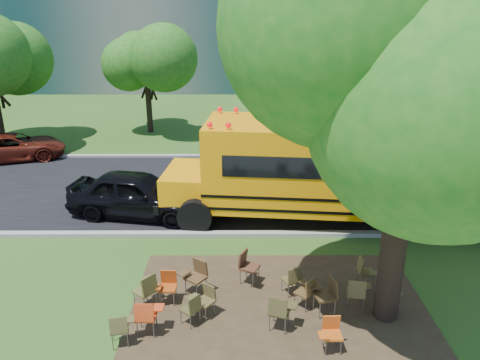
{
  "coord_description": "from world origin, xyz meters",
  "views": [
    {
      "loc": [
        0.05,
        -10.08,
        6.75
      ],
      "look_at": [
        0.09,
        3.04,
        1.86
      ],
      "focal_mm": 35.0,
      "sensor_mm": 36.0,
      "label": 1
    }
  ],
  "objects_px": {
    "chair_0": "(120,327)",
    "chair_12": "(365,270)",
    "main_tree": "(419,54)",
    "chair_9": "(196,273)",
    "chair_13": "(357,291)",
    "school_bus": "(392,167)",
    "black_car": "(137,194)",
    "chair_2": "(192,307)",
    "chair_15": "(167,284)",
    "chair_11": "(307,290)",
    "chair_6": "(327,291)",
    "chair_7": "(386,291)",
    "bg_car_red": "(14,147)",
    "chair_4": "(280,310)",
    "chair_3": "(205,297)",
    "chair_5": "(331,331)",
    "chair_1": "(147,314)",
    "chair_8": "(147,288)",
    "chair_10": "(247,264)",
    "chair_14": "(293,277)"
  },
  "relations": [
    {
      "from": "chair_0",
      "to": "chair_12",
      "type": "bearing_deg",
      "value": 8.67
    },
    {
      "from": "main_tree",
      "to": "chair_9",
      "type": "distance_m",
      "value": 7.01
    },
    {
      "from": "chair_12",
      "to": "chair_13",
      "type": "relative_size",
      "value": 0.94
    },
    {
      "from": "school_bus",
      "to": "black_car",
      "type": "relative_size",
      "value": 2.99
    },
    {
      "from": "chair_2",
      "to": "chair_15",
      "type": "bearing_deg",
      "value": 77.63
    },
    {
      "from": "chair_11",
      "to": "black_car",
      "type": "xyz_separation_m",
      "value": [
        -5.04,
        5.27,
        0.28
      ]
    },
    {
      "from": "chair_6",
      "to": "chair_7",
      "type": "height_order",
      "value": "chair_6"
    },
    {
      "from": "chair_7",
      "to": "chair_13",
      "type": "bearing_deg",
      "value": -104.33
    },
    {
      "from": "chair_12",
      "to": "chair_13",
      "type": "xyz_separation_m",
      "value": [
        -0.43,
        -0.98,
        0.03
      ]
    },
    {
      "from": "main_tree",
      "to": "school_bus",
      "type": "height_order",
      "value": "main_tree"
    },
    {
      "from": "main_tree",
      "to": "bg_car_red",
      "type": "bearing_deg",
      "value": 139.42
    },
    {
      "from": "chair_0",
      "to": "chair_4",
      "type": "distance_m",
      "value": 3.41
    },
    {
      "from": "chair_3",
      "to": "chair_5",
      "type": "relative_size",
      "value": 1.01
    },
    {
      "from": "chair_9",
      "to": "chair_1",
      "type": "bearing_deg",
      "value": 95.96
    },
    {
      "from": "chair_12",
      "to": "chair_15",
      "type": "height_order",
      "value": "chair_12"
    },
    {
      "from": "black_car",
      "to": "bg_car_red",
      "type": "xyz_separation_m",
      "value": [
        -6.99,
        6.24,
        -0.16
      ]
    },
    {
      "from": "chair_0",
      "to": "chair_8",
      "type": "xyz_separation_m",
      "value": [
        0.32,
        1.3,
        0.09
      ]
    },
    {
      "from": "chair_11",
      "to": "chair_15",
      "type": "height_order",
      "value": "chair_15"
    },
    {
      "from": "chair_12",
      "to": "chair_8",
      "type": "bearing_deg",
      "value": -81.16
    },
    {
      "from": "chair_4",
      "to": "chair_13",
      "type": "relative_size",
      "value": 1.01
    },
    {
      "from": "chair_10",
      "to": "chair_12",
      "type": "distance_m",
      "value": 2.97
    },
    {
      "from": "main_tree",
      "to": "chair_5",
      "type": "bearing_deg",
      "value": -143.02
    },
    {
      "from": "chair_5",
      "to": "chair_11",
      "type": "distance_m",
      "value": 1.47
    },
    {
      "from": "chair_12",
      "to": "main_tree",
      "type": "bearing_deg",
      "value": 9.23
    },
    {
      "from": "chair_13",
      "to": "chair_15",
      "type": "xyz_separation_m",
      "value": [
        -4.47,
        0.37,
        -0.03
      ]
    },
    {
      "from": "chair_4",
      "to": "chair_0",
      "type": "bearing_deg",
      "value": -152.86
    },
    {
      "from": "chair_2",
      "to": "bg_car_red",
      "type": "relative_size",
      "value": 0.17
    },
    {
      "from": "chair_8",
      "to": "chair_11",
      "type": "relative_size",
      "value": 1.13
    },
    {
      "from": "black_car",
      "to": "chair_1",
      "type": "bearing_deg",
      "value": -156.37
    },
    {
      "from": "chair_10",
      "to": "chair_5",
      "type": "bearing_deg",
      "value": 60.33
    },
    {
      "from": "chair_13",
      "to": "chair_14",
      "type": "relative_size",
      "value": 1.09
    },
    {
      "from": "chair_4",
      "to": "chair_10",
      "type": "xyz_separation_m",
      "value": [
        -0.69,
        1.89,
        0.01
      ]
    },
    {
      "from": "chair_13",
      "to": "bg_car_red",
      "type": "xyz_separation_m",
      "value": [
        -13.18,
        11.62,
        0.08
      ]
    },
    {
      "from": "main_tree",
      "to": "chair_11",
      "type": "height_order",
      "value": "main_tree"
    },
    {
      "from": "chair_5",
      "to": "chair_12",
      "type": "height_order",
      "value": "chair_12"
    },
    {
      "from": "chair_4",
      "to": "black_car",
      "type": "relative_size",
      "value": 0.19
    },
    {
      "from": "chair_8",
      "to": "chair_14",
      "type": "distance_m",
      "value": 3.53
    },
    {
      "from": "chair_12",
      "to": "chair_9",
      "type": "bearing_deg",
      "value": -87.13
    },
    {
      "from": "chair_1",
      "to": "chair_8",
      "type": "height_order",
      "value": "chair_8"
    },
    {
      "from": "chair_0",
      "to": "chair_3",
      "type": "bearing_deg",
      "value": 19.01
    },
    {
      "from": "chair_8",
      "to": "chair_10",
      "type": "height_order",
      "value": "chair_8"
    },
    {
      "from": "chair_3",
      "to": "bg_car_red",
      "type": "distance_m",
      "value": 15.24
    },
    {
      "from": "bg_car_red",
      "to": "chair_13",
      "type": "bearing_deg",
      "value": -150.55
    },
    {
      "from": "main_tree",
      "to": "chair_4",
      "type": "distance_m",
      "value": 5.93
    },
    {
      "from": "chair_8",
      "to": "chair_9",
      "type": "xyz_separation_m",
      "value": [
        1.1,
        0.63,
        -0.01
      ]
    },
    {
      "from": "chair_2",
      "to": "chair_13",
      "type": "distance_m",
      "value": 3.82
    },
    {
      "from": "chair_7",
      "to": "chair_8",
      "type": "relative_size",
      "value": 0.83
    },
    {
      "from": "chair_1",
      "to": "chair_9",
      "type": "relative_size",
      "value": 0.97
    },
    {
      "from": "bg_car_red",
      "to": "chair_2",
      "type": "bearing_deg",
      "value": -161.37
    },
    {
      "from": "chair_0",
      "to": "chair_5",
      "type": "height_order",
      "value": "chair_0"
    }
  ]
}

